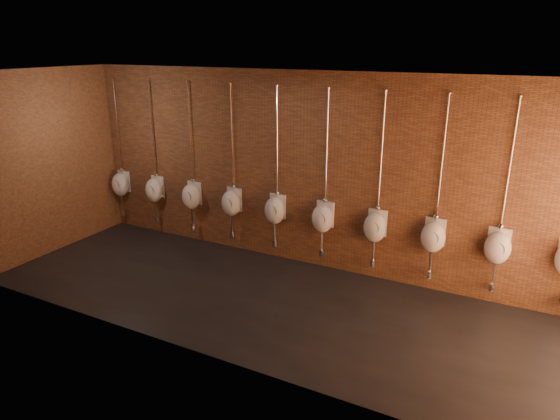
{
  "coord_description": "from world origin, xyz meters",
  "views": [
    {
      "loc": [
        3.25,
        -5.67,
        3.61
      ],
      "look_at": [
        -0.17,
        0.9,
        1.1
      ],
      "focal_mm": 32.0,
      "sensor_mm": 36.0,
      "label": 1
    }
  ],
  "objects_px": {
    "urinal_2": "(191,195)",
    "urinal_3": "(231,202)",
    "urinal_4": "(275,209)",
    "urinal_6": "(375,226)",
    "urinal_1": "(155,189)",
    "urinal_8": "(498,247)",
    "urinal_0": "(121,184)",
    "urinal_5": "(323,217)",
    "urinal_7": "(433,236)"
  },
  "relations": [
    {
      "from": "urinal_0",
      "to": "urinal_2",
      "type": "xyz_separation_m",
      "value": [
        1.75,
        0.0,
        0.0
      ]
    },
    {
      "from": "urinal_2",
      "to": "urinal_3",
      "type": "relative_size",
      "value": 1.0
    },
    {
      "from": "urinal_4",
      "to": "urinal_6",
      "type": "xyz_separation_m",
      "value": [
        1.75,
        0.0,
        0.0
      ]
    },
    {
      "from": "urinal_2",
      "to": "urinal_7",
      "type": "xyz_separation_m",
      "value": [
        4.37,
        0.0,
        0.0
      ]
    },
    {
      "from": "urinal_3",
      "to": "urinal_8",
      "type": "distance_m",
      "value": 4.37
    },
    {
      "from": "urinal_0",
      "to": "urinal_4",
      "type": "distance_m",
      "value": 3.5
    },
    {
      "from": "urinal_8",
      "to": "urinal_5",
      "type": "bearing_deg",
      "value": 180.0
    },
    {
      "from": "urinal_0",
      "to": "urinal_3",
      "type": "relative_size",
      "value": 1.0
    },
    {
      "from": "urinal_1",
      "to": "urinal_2",
      "type": "distance_m",
      "value": 0.87
    },
    {
      "from": "urinal_8",
      "to": "urinal_7",
      "type": "bearing_deg",
      "value": 180.0
    },
    {
      "from": "urinal_6",
      "to": "urinal_1",
      "type": "bearing_deg",
      "value": 180.0
    },
    {
      "from": "urinal_2",
      "to": "urinal_3",
      "type": "xyz_separation_m",
      "value": [
        0.87,
        0.0,
        0.0
      ]
    },
    {
      "from": "urinal_6",
      "to": "urinal_4",
      "type": "bearing_deg",
      "value": 180.0
    },
    {
      "from": "urinal_0",
      "to": "urinal_7",
      "type": "xyz_separation_m",
      "value": [
        6.12,
        0.0,
        0.0
      ]
    },
    {
      "from": "urinal_4",
      "to": "urinal_2",
      "type": "bearing_deg",
      "value": 180.0
    },
    {
      "from": "urinal_0",
      "to": "urinal_2",
      "type": "height_order",
      "value": "same"
    },
    {
      "from": "urinal_0",
      "to": "urinal_4",
      "type": "relative_size",
      "value": 1.0
    },
    {
      "from": "urinal_6",
      "to": "urinal_3",
      "type": "bearing_deg",
      "value": 180.0
    },
    {
      "from": "urinal_3",
      "to": "urinal_0",
      "type": "bearing_deg",
      "value": 180.0
    },
    {
      "from": "urinal_0",
      "to": "urinal_3",
      "type": "bearing_deg",
      "value": 0.0
    },
    {
      "from": "urinal_5",
      "to": "urinal_6",
      "type": "distance_m",
      "value": 0.87
    },
    {
      "from": "urinal_3",
      "to": "urinal_6",
      "type": "xyz_separation_m",
      "value": [
        2.62,
        0.0,
        0.0
      ]
    },
    {
      "from": "urinal_5",
      "to": "urinal_6",
      "type": "height_order",
      "value": "same"
    },
    {
      "from": "urinal_3",
      "to": "urinal_5",
      "type": "xyz_separation_m",
      "value": [
        1.75,
        0.0,
        0.0
      ]
    },
    {
      "from": "urinal_4",
      "to": "urinal_7",
      "type": "distance_m",
      "value": 2.62
    },
    {
      "from": "urinal_6",
      "to": "urinal_2",
      "type": "bearing_deg",
      "value": 180.0
    },
    {
      "from": "urinal_1",
      "to": "urinal_2",
      "type": "bearing_deg",
      "value": 0.0
    },
    {
      "from": "urinal_4",
      "to": "urinal_3",
      "type": "bearing_deg",
      "value": 180.0
    },
    {
      "from": "urinal_1",
      "to": "urinal_4",
      "type": "distance_m",
      "value": 2.62
    },
    {
      "from": "urinal_4",
      "to": "urinal_5",
      "type": "relative_size",
      "value": 1.0
    },
    {
      "from": "urinal_3",
      "to": "urinal_6",
      "type": "distance_m",
      "value": 2.62
    },
    {
      "from": "urinal_0",
      "to": "urinal_6",
      "type": "relative_size",
      "value": 1.0
    },
    {
      "from": "urinal_3",
      "to": "urinal_4",
      "type": "height_order",
      "value": "same"
    },
    {
      "from": "urinal_1",
      "to": "urinal_4",
      "type": "height_order",
      "value": "same"
    },
    {
      "from": "urinal_3",
      "to": "urinal_6",
      "type": "height_order",
      "value": "same"
    },
    {
      "from": "urinal_3",
      "to": "urinal_6",
      "type": "relative_size",
      "value": 1.0
    },
    {
      "from": "urinal_0",
      "to": "urinal_8",
      "type": "bearing_deg",
      "value": 0.0
    },
    {
      "from": "urinal_2",
      "to": "urinal_8",
      "type": "height_order",
      "value": "same"
    },
    {
      "from": "urinal_4",
      "to": "urinal_8",
      "type": "height_order",
      "value": "same"
    },
    {
      "from": "urinal_3",
      "to": "urinal_1",
      "type": "bearing_deg",
      "value": 180.0
    },
    {
      "from": "urinal_3",
      "to": "urinal_8",
      "type": "relative_size",
      "value": 1.0
    },
    {
      "from": "urinal_0",
      "to": "urinal_1",
      "type": "distance_m",
      "value": 0.87
    },
    {
      "from": "urinal_5",
      "to": "urinal_0",
      "type": "bearing_deg",
      "value": 180.0
    },
    {
      "from": "urinal_8",
      "to": "urinal_0",
      "type": "bearing_deg",
      "value": 180.0
    },
    {
      "from": "urinal_1",
      "to": "urinal_8",
      "type": "relative_size",
      "value": 1.0
    },
    {
      "from": "urinal_5",
      "to": "urinal_8",
      "type": "bearing_deg",
      "value": 0.0
    },
    {
      "from": "urinal_7",
      "to": "urinal_8",
      "type": "height_order",
      "value": "same"
    },
    {
      "from": "urinal_2",
      "to": "urinal_8",
      "type": "bearing_deg",
      "value": 0.0
    },
    {
      "from": "urinal_4",
      "to": "urinal_6",
      "type": "height_order",
      "value": "same"
    },
    {
      "from": "urinal_1",
      "to": "urinal_6",
      "type": "height_order",
      "value": "same"
    }
  ]
}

